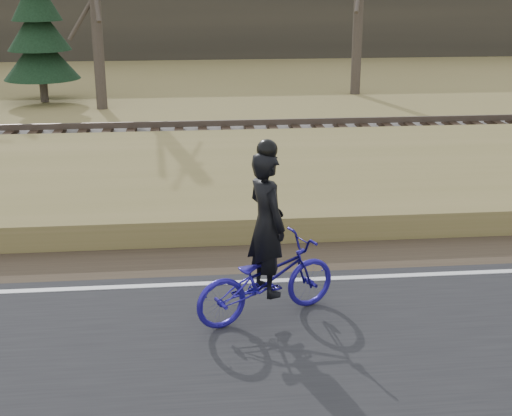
{
  "coord_description": "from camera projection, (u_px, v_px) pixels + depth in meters",
  "views": [
    {
      "loc": [
        -1.59,
        -9.3,
        4.4
      ],
      "look_at": [
        -0.62,
        0.5,
        1.1
      ],
      "focal_mm": 50.0,
      "sensor_mm": 36.0,
      "label": 1
    }
  ],
  "objects": [
    {
      "name": "ballast",
      "position": [
        252.0,
        146.0,
        17.8
      ],
      "size": [
        120.0,
        3.0,
        0.45
      ],
      "primitive_type": "cube",
      "color": "slate",
      "rests_on": "ground"
    },
    {
      "name": "ground",
      "position": [
        302.0,
        289.0,
        10.32
      ],
      "size": [
        120.0,
        120.0,
        0.0
      ],
      "primitive_type": "plane",
      "color": "olive",
      "rests_on": "ground"
    },
    {
      "name": "conifer",
      "position": [
        38.0,
        28.0,
        24.22
      ],
      "size": [
        2.6,
        2.6,
        5.32
      ],
      "color": "#483F34",
      "rests_on": "ground"
    },
    {
      "name": "bare_tree_near_left",
      "position": [
        95.0,
        7.0,
        22.73
      ],
      "size": [
        0.36,
        0.36,
        6.56
      ],
      "primitive_type": "cylinder",
      "color": "#483F34",
      "rests_on": "ground"
    },
    {
      "name": "cyclist",
      "position": [
        267.0,
        263.0,
        9.17
      ],
      "size": [
        2.12,
        1.44,
        2.38
      ],
      "rotation": [
        0.0,
        0.0,
        1.98
      ],
      "color": "navy",
      "rests_on": "road"
    },
    {
      "name": "railroad",
      "position": [
        252.0,
        134.0,
        17.7
      ],
      "size": [
        120.0,
        2.4,
        0.29
      ],
      "color": "black",
      "rests_on": "ballast"
    },
    {
      "name": "embankment",
      "position": [
        269.0,
        190.0,
        14.22
      ],
      "size": [
        120.0,
        5.0,
        0.44
      ],
      "primitive_type": "cube",
      "color": "olive",
      "rests_on": "ground"
    },
    {
      "name": "road",
      "position": [
        338.0,
        382.0,
        7.95
      ],
      "size": [
        120.0,
        6.0,
        0.06
      ],
      "primitive_type": "cube",
      "color": "black",
      "rests_on": "ground"
    },
    {
      "name": "edge_line",
      "position": [
        300.0,
        280.0,
        10.49
      ],
      "size": [
        120.0,
        0.12,
        0.01
      ],
      "primitive_type": "cube",
      "color": "silver",
      "rests_on": "road"
    },
    {
      "name": "shoulder",
      "position": [
        290.0,
        257.0,
        11.45
      ],
      "size": [
        120.0,
        1.6,
        0.04
      ],
      "primitive_type": "cube",
      "color": "#473A2B",
      "rests_on": "ground"
    }
  ]
}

